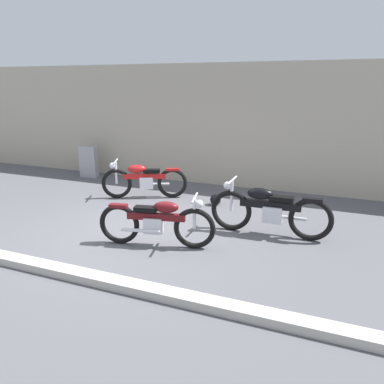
{
  "coord_description": "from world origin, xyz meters",
  "views": [
    {
      "loc": [
        3.43,
        -5.66,
        2.62
      ],
      "look_at": [
        0.7,
        1.05,
        0.55
      ],
      "focal_mm": 35.34,
      "sensor_mm": 36.0,
      "label": 1
    }
  ],
  "objects_px": {
    "motorcycle_black": "(269,210)",
    "motorcycle_maroon": "(157,222)",
    "helmet": "(215,200)",
    "stone_marker": "(89,162)",
    "motorcycle_red": "(144,180)"
  },
  "relations": [
    {
      "from": "stone_marker",
      "to": "motorcycle_maroon",
      "type": "bearing_deg",
      "value": -41.58
    },
    {
      "from": "helmet",
      "to": "motorcycle_black",
      "type": "xyz_separation_m",
      "value": [
        1.44,
        -1.31,
        0.35
      ]
    },
    {
      "from": "stone_marker",
      "to": "helmet",
      "type": "xyz_separation_m",
      "value": [
        4.28,
        -1.15,
        -0.33
      ]
    },
    {
      "from": "helmet",
      "to": "motorcycle_red",
      "type": "xyz_separation_m",
      "value": [
        -1.76,
        -0.11,
        0.32
      ]
    },
    {
      "from": "motorcycle_black",
      "to": "motorcycle_maroon",
      "type": "relative_size",
      "value": 1.11
    },
    {
      "from": "stone_marker",
      "to": "motorcycle_maroon",
      "type": "height_order",
      "value": "stone_marker"
    },
    {
      "from": "helmet",
      "to": "motorcycle_maroon",
      "type": "height_order",
      "value": "motorcycle_maroon"
    },
    {
      "from": "stone_marker",
      "to": "motorcycle_maroon",
      "type": "xyz_separation_m",
      "value": [
        4.1,
        -3.63,
        -0.02
      ]
    },
    {
      "from": "stone_marker",
      "to": "helmet",
      "type": "distance_m",
      "value": 4.44
    },
    {
      "from": "motorcycle_maroon",
      "to": "motorcycle_red",
      "type": "bearing_deg",
      "value": 110.67
    },
    {
      "from": "motorcycle_black",
      "to": "motorcycle_red",
      "type": "distance_m",
      "value": 3.41
    },
    {
      "from": "motorcycle_maroon",
      "to": "motorcycle_black",
      "type": "bearing_deg",
      "value": 23.18
    },
    {
      "from": "motorcycle_black",
      "to": "motorcycle_maroon",
      "type": "height_order",
      "value": "motorcycle_black"
    },
    {
      "from": "stone_marker",
      "to": "motorcycle_red",
      "type": "relative_size",
      "value": 0.48
    },
    {
      "from": "helmet",
      "to": "motorcycle_maroon",
      "type": "distance_m",
      "value": 2.51
    }
  ]
}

